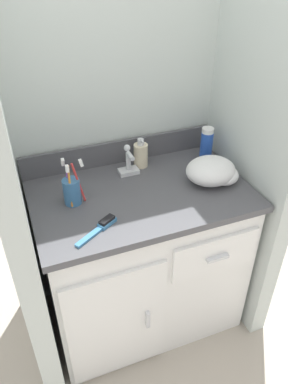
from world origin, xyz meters
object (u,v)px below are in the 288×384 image
(shaving_cream_can, at_px, (206,144))
(hand_towel, at_px, (214,172))
(soap_dispenser, at_px, (141,155))
(hairbrush, at_px, (101,227))
(toothbrush_cup, at_px, (72,190))

(shaving_cream_can, distance_m, hand_towel, 0.20)
(shaving_cream_can, height_order, hand_towel, shaving_cream_can)
(soap_dispenser, bearing_deg, shaving_cream_can, -10.86)
(hairbrush, xyz_separation_m, hand_towel, (0.54, 0.13, 0.04))
(hand_towel, bearing_deg, toothbrush_cup, 173.46)
(hairbrush, bearing_deg, soap_dispenser, 19.66)
(toothbrush_cup, bearing_deg, hand_towel, -6.54)
(soap_dispenser, distance_m, hairbrush, 0.48)
(toothbrush_cup, xyz_separation_m, shaving_cream_can, (0.67, 0.11, 0.02))
(toothbrush_cup, relative_size, shaving_cream_can, 1.19)
(shaving_cream_can, relative_size, hairbrush, 0.90)
(shaving_cream_can, bearing_deg, hand_towel, -109.24)
(soap_dispenser, height_order, shaving_cream_can, shaving_cream_can)
(toothbrush_cup, height_order, hand_towel, toothbrush_cup)
(soap_dispenser, xyz_separation_m, hand_towel, (0.24, -0.24, -0.01))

